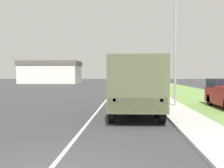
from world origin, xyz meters
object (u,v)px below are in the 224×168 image
Objects in this scene: military_truck at (135,83)px; car_third_ahead at (126,82)px; car_nearest_ahead at (128,90)px; car_second_ahead at (129,85)px; lamp_post at (173,28)px.

military_truck is 35.44m from car_third_ahead.
military_truck is at bearing -87.93° from car_nearest_ahead.
car_third_ahead is (-0.42, 10.22, 0.05)m from car_second_ahead.
lamp_post is at bearing 55.62° from military_truck.
car_third_ahead is at bearing 91.00° from military_truck.
car_second_ahead is at bearing 96.96° from lamp_post.
lamp_post is (3.07, -31.85, 4.30)m from car_third_ahead.
car_nearest_ahead is at bearing 112.73° from lamp_post.
car_nearest_ahead is 14.90m from car_second_ahead.
car_nearest_ahead is 25.12m from car_third_ahead.
military_truck reaches higher than car_nearest_ahead.
military_truck is 1.75× the size of car_nearest_ahead.
car_third_ahead is at bearing 95.50° from lamp_post.
lamp_post is (2.82, -6.73, 4.31)m from car_nearest_ahead.
car_nearest_ahead is at bearing 92.07° from military_truck.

